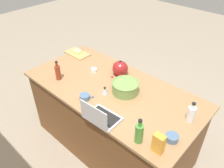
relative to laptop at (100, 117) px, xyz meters
The scene contains 19 objects.
ground_plane 1.07m from the laptop, 59.50° to the right, with size 12.00×12.00×0.00m, color gray.
island_counter 0.71m from the laptop, 59.50° to the right, with size 1.95×0.97×0.90m.
laptop is the anchor object (origin of this frame).
mixing_bowl_large 0.48m from the laptop, 77.62° to the right, with size 0.28×0.28×0.12m.
bottle_olive 0.40m from the laptop, behind, with size 0.07×0.07×0.24m.
bottle_soy 0.83m from the laptop, 10.57° to the right, with size 0.06×0.06×0.23m.
bottle_vinegar 0.80m from the laptop, 137.15° to the right, with size 0.07×0.07×0.20m.
kettle 0.78m from the laptop, 62.13° to the right, with size 0.21×0.18×0.20m.
cutting_board 1.31m from the laptop, 31.36° to the right, with size 0.34×0.20×0.02m, color tan.
butter_stick_left 1.32m from the laptop, 32.18° to the right, with size 0.11×0.04×0.04m, color #F4E58C.
butter_stick_right 1.29m from the laptop, 30.55° to the right, with size 0.11×0.04×0.04m, color #F4E58C.
ramekin_small 0.35m from the laptop, 18.83° to the right, with size 0.10×0.10×0.05m, color slate.
ramekin_medium 0.63m from the laptop, 157.80° to the right, with size 0.11×0.11×0.05m, color slate.
ramekin_wide 0.83m from the laptop, 39.95° to the right, with size 0.07×0.07×0.04m, color white.
kitchen_timer 0.40m from the laptop, 51.98° to the right, with size 0.07×0.07×0.08m.
candy_bag 0.56m from the laptop, behind, with size 0.09×0.06×0.17m, color gold.
candy_0 0.70m from the laptop, 56.06° to the right, with size 0.02×0.02×0.02m, color red.
candy_1 0.34m from the laptop, 31.85° to the right, with size 0.02×0.02×0.02m, color blue.
candy_3 1.40m from the laptop, 35.05° to the right, with size 0.01×0.01×0.01m, color blue.
Camera 1 is at (-1.31, 1.43, 2.35)m, focal length 36.21 mm.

